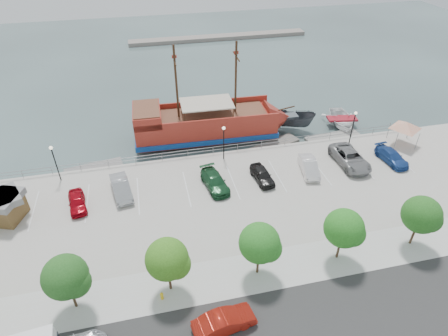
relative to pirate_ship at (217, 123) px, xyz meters
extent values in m
plane|color=#384746|center=(-0.59, -12.89, -2.19)|extent=(160.00, 160.00, 0.00)
cube|color=silver|center=(-0.59, -22.89, -1.18)|extent=(100.00, 4.00, 0.05)
cylinder|color=gray|center=(-0.59, -5.09, -0.24)|extent=(50.00, 0.06, 0.06)
cylinder|color=gray|center=(-0.59, -5.09, -0.64)|extent=(50.00, 0.06, 0.06)
cube|color=gray|center=(9.41, 42.11, -1.79)|extent=(40.00, 3.00, 0.80)
cube|color=maroon|center=(-1.50, 0.05, -0.10)|extent=(17.77, 6.06, 2.86)
cube|color=navy|center=(-1.50, 0.05, -1.04)|extent=(18.11, 6.40, 0.66)
cone|color=maroon|center=(8.18, -0.26, -0.10)|extent=(3.69, 5.39, 5.28)
cube|color=maroon|center=(-8.65, 0.28, 2.10)|extent=(3.48, 5.61, 1.54)
cube|color=brown|center=(-8.65, 0.28, 2.92)|extent=(3.24, 5.16, 0.13)
cube|color=brown|center=(-0.95, 0.03, 1.38)|extent=(14.45, 5.30, 0.17)
cube|color=maroon|center=(-1.41, 2.69, 1.71)|extent=(17.61, 0.78, 0.77)
cube|color=maroon|center=(-1.58, -2.59, 1.71)|extent=(17.61, 0.78, 0.77)
cylinder|color=#382111|center=(2.35, -0.08, 5.84)|extent=(0.27, 0.27, 9.02)
cylinder|color=#382111|center=(-4.80, 0.15, 5.84)|extent=(0.27, 0.27, 9.02)
cylinder|color=#382111|center=(2.35, -0.08, 8.59)|extent=(0.26, 3.30, 0.15)
cylinder|color=#382111|center=(-4.80, 0.15, 8.59)|extent=(0.26, 3.30, 0.15)
cube|color=beige|center=(-1.28, 0.04, 2.98)|extent=(6.51, 4.38, 0.13)
cylinder|color=#382111|center=(8.95, -0.29, 1.22)|extent=(2.74, 0.26, 0.65)
imported|color=#393D43|center=(10.05, 0.00, -0.93)|extent=(6.95, 4.94, 2.52)
imported|color=white|center=(17.46, -0.53, -1.53)|extent=(5.64, 7.14, 1.33)
cube|color=gray|center=(-15.47, -3.69, -2.01)|extent=(6.71, 2.94, 0.37)
cube|color=slate|center=(6.53, -3.69, -1.99)|extent=(7.32, 4.48, 0.40)
cube|color=gray|center=(14.75, -3.69, -1.98)|extent=(7.59, 2.87, 0.42)
cube|color=brown|center=(-22.74, -11.52, -0.14)|extent=(3.67, 3.67, 2.10)
cube|color=slate|center=(-22.74, -11.52, 1.14)|extent=(4.16, 4.16, 0.67)
cylinder|color=slate|center=(20.59, -6.40, -0.11)|extent=(0.08, 0.08, 2.16)
cylinder|color=slate|center=(23.07, -7.00, -0.11)|extent=(0.08, 0.08, 2.16)
cylinder|color=slate|center=(19.99, -8.89, -0.11)|extent=(0.08, 0.08, 2.16)
cylinder|color=slate|center=(22.47, -9.49, -0.11)|extent=(0.08, 0.08, 2.16)
pyramid|color=beige|center=(21.53, -7.94, 1.81)|extent=(4.98, 4.98, 0.89)
imported|color=#A51C10|center=(-5.28, -27.03, -0.45)|extent=(4.69, 2.33, 1.48)
cylinder|color=yellow|center=(-9.32, -23.69, -0.91)|extent=(0.23, 0.23, 0.57)
sphere|color=yellow|center=(-9.32, -23.69, -0.61)|extent=(0.25, 0.25, 0.25)
cylinder|color=black|center=(-18.59, -6.39, 0.81)|extent=(0.12, 0.12, 4.00)
sphere|color=#FFF2CC|center=(-18.59, -6.39, 2.91)|extent=(0.36, 0.36, 0.36)
cylinder|color=black|center=(-0.59, -6.39, 0.81)|extent=(0.12, 0.12, 4.00)
sphere|color=#FFF2CC|center=(-0.59, -6.39, 2.91)|extent=(0.36, 0.36, 0.36)
cylinder|color=black|center=(15.41, -6.39, 0.81)|extent=(0.12, 0.12, 4.00)
sphere|color=#FFF2CC|center=(15.41, -6.39, 2.91)|extent=(0.36, 0.36, 0.36)
cylinder|color=#473321|center=(-15.59, -22.89, -0.09)|extent=(0.20, 0.20, 2.20)
sphere|color=#204F1B|center=(-15.59, -22.89, 2.21)|extent=(3.20, 3.20, 3.20)
sphere|color=#204F1B|center=(-14.99, -23.19, 1.81)|extent=(2.20, 2.20, 2.20)
cylinder|color=#473321|center=(-8.59, -22.89, -0.09)|extent=(0.20, 0.20, 2.20)
sphere|color=#356A1A|center=(-8.59, -22.89, 2.21)|extent=(3.20, 3.20, 3.20)
sphere|color=#356A1A|center=(-7.99, -23.19, 1.81)|extent=(2.20, 2.20, 2.20)
cylinder|color=#473321|center=(-1.59, -22.89, -0.09)|extent=(0.20, 0.20, 2.20)
sphere|color=#24681E|center=(-1.59, -22.89, 2.21)|extent=(3.20, 3.20, 3.20)
sphere|color=#24681E|center=(-0.99, -23.19, 1.81)|extent=(2.20, 2.20, 2.20)
cylinder|color=#473321|center=(5.41, -22.89, -0.09)|extent=(0.20, 0.20, 2.20)
sphere|color=#236A1D|center=(5.41, -22.89, 2.21)|extent=(3.20, 3.20, 3.20)
sphere|color=#236A1D|center=(6.01, -23.19, 1.81)|extent=(2.20, 2.20, 2.20)
cylinder|color=#473321|center=(12.41, -22.89, -0.09)|extent=(0.20, 0.20, 2.20)
sphere|color=#20561A|center=(12.41, -22.89, 2.21)|extent=(3.20, 3.20, 3.20)
sphere|color=#20561A|center=(13.01, -23.19, 1.81)|extent=(2.20, 2.20, 2.20)
imported|color=#A60512|center=(-16.39, -11.37, -0.53)|extent=(2.20, 4.09, 1.32)
imported|color=#A1A2A6|center=(-12.17, -10.26, -0.41)|extent=(2.46, 4.98, 1.57)
imported|color=#1A4B29|center=(-2.66, -11.26, -0.49)|extent=(2.77, 5.12, 1.41)
imported|color=black|center=(2.52, -11.26, -0.50)|extent=(2.06, 4.20, 1.38)
imported|color=white|center=(7.98, -10.99, -0.46)|extent=(2.28, 4.65, 1.47)
imported|color=gray|center=(13.09, -10.60, -0.36)|extent=(2.94, 6.08, 1.67)
imported|color=navy|center=(18.05, -11.22, -0.53)|extent=(2.37, 4.76, 1.33)
camera|label=1|loc=(-8.62, -41.49, 23.34)|focal=30.00mm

